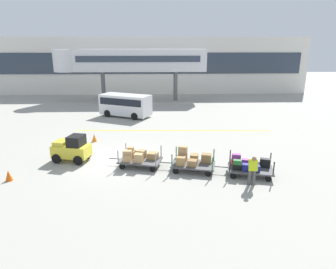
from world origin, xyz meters
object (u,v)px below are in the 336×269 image
at_px(baggage_cart_lead, 139,157).
at_px(baggage_handler, 253,169).
at_px(baggage_tug, 72,149).
at_px(baggage_cart_middle, 192,161).
at_px(baggage_cart_tail, 249,166).
at_px(safety_cone_far, 9,176).
at_px(safety_cone_near, 94,138).
at_px(shuttle_van, 125,104).

height_order(baggage_cart_lead, baggage_handler, baggage_handler).
xyz_separation_m(baggage_tug, baggage_handler, (9.59, -3.60, 0.11)).
height_order(baggage_cart_middle, baggage_cart_tail, baggage_cart_middle).
bearing_deg(baggage_tug, safety_cone_far, -133.82).
bearing_deg(baggage_tug, safety_cone_near, 81.72).
height_order(baggage_cart_middle, baggage_handler, baggage_handler).
xyz_separation_m(baggage_tug, safety_cone_near, (0.54, 3.68, -0.48)).
relative_size(baggage_cart_middle, safety_cone_far, 5.61).
xyz_separation_m(baggage_tug, safety_cone_far, (-2.49, -2.60, -0.48)).
distance_m(baggage_tug, safety_cone_far, 3.63).
height_order(shuttle_van, safety_cone_far, shuttle_van).
bearing_deg(safety_cone_near, shuttle_van, 79.29).
xyz_separation_m(baggage_cart_lead, baggage_cart_tail, (5.85, -1.41, -0.03)).
bearing_deg(safety_cone_near, baggage_handler, -38.81).
relative_size(baggage_cart_lead, safety_cone_near, 5.61).
relative_size(baggage_cart_lead, shuttle_van, 0.60).
distance_m(baggage_tug, baggage_handler, 10.25).
bearing_deg(baggage_cart_middle, baggage_tug, 166.95).
distance_m(baggage_cart_lead, safety_cone_far, 6.66).
bearing_deg(baggage_cart_lead, safety_cone_near, 126.49).
xyz_separation_m(baggage_cart_lead, safety_cone_near, (-3.42, 4.63, -0.25)).
distance_m(baggage_tug, shuttle_van, 11.63).
bearing_deg(baggage_handler, safety_cone_near, 141.19).
distance_m(baggage_cart_middle, baggage_handler, 3.39).
height_order(baggage_cart_lead, baggage_cart_middle, baggage_cart_middle).
bearing_deg(baggage_tug, baggage_cart_lead, -13.39).
height_order(baggage_cart_tail, shuttle_van, shuttle_van).
relative_size(baggage_cart_tail, safety_cone_near, 5.61).
bearing_deg(safety_cone_far, baggage_tug, 46.18).
bearing_deg(shuttle_van, baggage_cart_middle, -69.51).
bearing_deg(baggage_handler, baggage_cart_middle, 143.54).
distance_m(baggage_cart_lead, safety_cone_near, 5.76).
bearing_deg(baggage_tug, shuttle_van, 80.07).
relative_size(baggage_tug, baggage_cart_lead, 0.75).
distance_m(baggage_cart_lead, baggage_cart_middle, 2.99).
height_order(baggage_handler, shuttle_van, shuttle_van).
bearing_deg(baggage_cart_tail, shuttle_van, 119.49).
bearing_deg(baggage_handler, safety_cone_far, 175.25).
height_order(baggage_cart_middle, safety_cone_near, baggage_cart_middle).
bearing_deg(safety_cone_far, baggage_cart_middle, 6.11).
xyz_separation_m(baggage_tug, baggage_cart_tail, (9.81, -2.35, -0.25)).
height_order(baggage_cart_tail, safety_cone_near, baggage_cart_tail).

